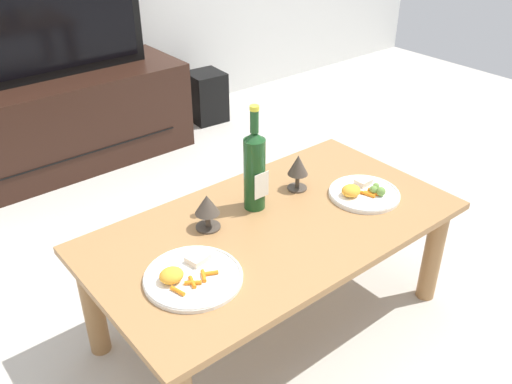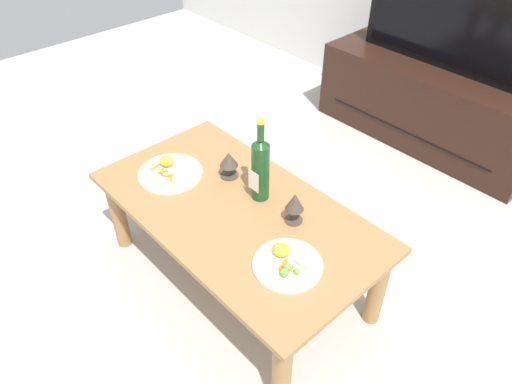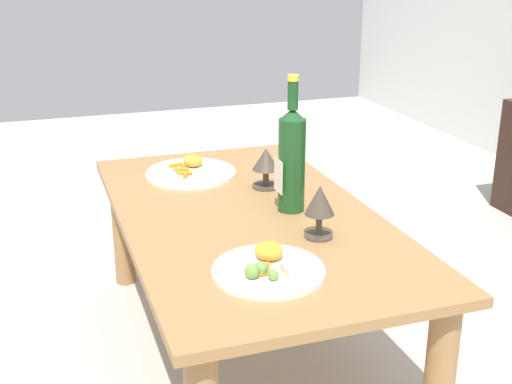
{
  "view_description": "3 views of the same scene",
  "coord_description": "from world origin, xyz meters",
  "px_view_note": "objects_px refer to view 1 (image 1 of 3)",
  "views": [
    {
      "loc": [
        -1.01,
        -1.14,
        1.47
      ],
      "look_at": [
        -0.02,
        0.07,
        0.53
      ],
      "focal_mm": 38.63,
      "sensor_mm": 36.0,
      "label": 1
    },
    {
      "loc": [
        1.14,
        -0.93,
        1.74
      ],
      "look_at": [
        0.03,
        0.09,
        0.49
      ],
      "focal_mm": 33.51,
      "sensor_mm": 36.0,
      "label": 2
    },
    {
      "loc": [
        1.65,
        -0.53,
        1.12
      ],
      "look_at": [
        0.01,
        0.02,
        0.5
      ],
      "focal_mm": 47.51,
      "sensor_mm": 36.0,
      "label": 3
    }
  ],
  "objects_px": {
    "floor_speaker": "(206,97)",
    "dining_table": "(274,241)",
    "wine_bottle": "(255,168)",
    "tv_stand": "(60,123)",
    "dinner_plate_left": "(191,276)",
    "dinner_plate_right": "(363,193)",
    "goblet_right": "(298,167)",
    "goblet_left": "(207,207)",
    "tv_screen": "(41,25)"
  },
  "relations": [
    {
      "from": "floor_speaker",
      "to": "dining_table",
      "type": "bearing_deg",
      "value": -113.11
    },
    {
      "from": "wine_bottle",
      "to": "tv_stand",
      "type": "bearing_deg",
      "value": 93.7
    },
    {
      "from": "tv_stand",
      "to": "dinner_plate_left",
      "type": "relative_size",
      "value": 4.84
    },
    {
      "from": "wine_bottle",
      "to": "dinner_plate_left",
      "type": "height_order",
      "value": "wine_bottle"
    },
    {
      "from": "tv_stand",
      "to": "dinner_plate_right",
      "type": "xyz_separation_m",
      "value": [
        0.45,
        -1.75,
        0.2
      ]
    },
    {
      "from": "goblet_right",
      "to": "dinner_plate_left",
      "type": "relative_size",
      "value": 0.48
    },
    {
      "from": "floor_speaker",
      "to": "goblet_left",
      "type": "relative_size",
      "value": 2.61
    },
    {
      "from": "dinner_plate_right",
      "to": "wine_bottle",
      "type": "bearing_deg",
      "value": 151.37
    },
    {
      "from": "tv_stand",
      "to": "dinner_plate_left",
      "type": "xyz_separation_m",
      "value": [
        -0.29,
        -1.75,
        0.2
      ]
    },
    {
      "from": "floor_speaker",
      "to": "wine_bottle",
      "type": "height_order",
      "value": "wine_bottle"
    },
    {
      "from": "wine_bottle",
      "to": "goblet_right",
      "type": "bearing_deg",
      "value": -0.91
    },
    {
      "from": "wine_bottle",
      "to": "floor_speaker",
      "type": "bearing_deg",
      "value": 61.05
    },
    {
      "from": "dining_table",
      "to": "floor_speaker",
      "type": "height_order",
      "value": "dining_table"
    },
    {
      "from": "dining_table",
      "to": "dinner_plate_right",
      "type": "height_order",
      "value": "dinner_plate_right"
    },
    {
      "from": "tv_screen",
      "to": "dinner_plate_left",
      "type": "distance_m",
      "value": 1.8
    },
    {
      "from": "floor_speaker",
      "to": "dinner_plate_left",
      "type": "xyz_separation_m",
      "value": [
        -1.26,
        -1.76,
        0.29
      ]
    },
    {
      "from": "goblet_left",
      "to": "goblet_right",
      "type": "xyz_separation_m",
      "value": [
        0.4,
        0.0,
        0.01
      ]
    },
    {
      "from": "dinner_plate_right",
      "to": "tv_screen",
      "type": "bearing_deg",
      "value": 104.43
    },
    {
      "from": "tv_stand",
      "to": "goblet_right",
      "type": "relative_size",
      "value": 10.15
    },
    {
      "from": "goblet_left",
      "to": "dinner_plate_right",
      "type": "bearing_deg",
      "value": -18.88
    },
    {
      "from": "tv_stand",
      "to": "tv_screen",
      "type": "relative_size",
      "value": 1.29
    },
    {
      "from": "dining_table",
      "to": "wine_bottle",
      "type": "height_order",
      "value": "wine_bottle"
    },
    {
      "from": "goblet_left",
      "to": "goblet_right",
      "type": "height_order",
      "value": "goblet_right"
    },
    {
      "from": "dinner_plate_right",
      "to": "floor_speaker",
      "type": "bearing_deg",
      "value": 73.59
    },
    {
      "from": "wine_bottle",
      "to": "goblet_right",
      "type": "relative_size",
      "value": 2.74
    },
    {
      "from": "tv_stand",
      "to": "tv_screen",
      "type": "xyz_separation_m",
      "value": [
        0.0,
        -0.0,
        0.53
      ]
    },
    {
      "from": "tv_screen",
      "to": "floor_speaker",
      "type": "bearing_deg",
      "value": 0.47
    },
    {
      "from": "wine_bottle",
      "to": "goblet_left",
      "type": "xyz_separation_m",
      "value": [
        -0.2,
        -0.0,
        -0.07
      ]
    },
    {
      "from": "dining_table",
      "to": "wine_bottle",
      "type": "bearing_deg",
      "value": 82.77
    },
    {
      "from": "tv_stand",
      "to": "tv_screen",
      "type": "distance_m",
      "value": 0.53
    },
    {
      "from": "tv_stand",
      "to": "goblet_right",
      "type": "distance_m",
      "value": 1.62
    },
    {
      "from": "floor_speaker",
      "to": "goblet_right",
      "type": "distance_m",
      "value": 1.75
    },
    {
      "from": "dining_table",
      "to": "goblet_left",
      "type": "xyz_separation_m",
      "value": [
        -0.18,
        0.12,
        0.15
      ]
    },
    {
      "from": "dining_table",
      "to": "goblet_right",
      "type": "distance_m",
      "value": 0.3
    },
    {
      "from": "wine_bottle",
      "to": "dinner_plate_left",
      "type": "distance_m",
      "value": 0.45
    },
    {
      "from": "dining_table",
      "to": "tv_stand",
      "type": "distance_m",
      "value": 1.69
    },
    {
      "from": "goblet_right",
      "to": "dinner_plate_right",
      "type": "xyz_separation_m",
      "value": [
        0.15,
        -0.19,
        -0.08
      ]
    },
    {
      "from": "floor_speaker",
      "to": "dinner_plate_right",
      "type": "height_order",
      "value": "dinner_plate_right"
    },
    {
      "from": "dining_table",
      "to": "goblet_right",
      "type": "relative_size",
      "value": 9.07
    },
    {
      "from": "dinner_plate_left",
      "to": "dinner_plate_right",
      "type": "bearing_deg",
      "value": -0.13
    },
    {
      "from": "goblet_right",
      "to": "tv_screen",
      "type": "bearing_deg",
      "value": 100.87
    },
    {
      "from": "tv_screen",
      "to": "goblet_left",
      "type": "height_order",
      "value": "tv_screen"
    },
    {
      "from": "tv_screen",
      "to": "dinner_plate_left",
      "type": "height_order",
      "value": "tv_screen"
    },
    {
      "from": "goblet_left",
      "to": "goblet_right",
      "type": "bearing_deg",
      "value": 0.0
    },
    {
      "from": "tv_screen",
      "to": "floor_speaker",
      "type": "height_order",
      "value": "tv_screen"
    },
    {
      "from": "dining_table",
      "to": "floor_speaker",
      "type": "bearing_deg",
      "value": 62.43
    },
    {
      "from": "goblet_right",
      "to": "tv_stand",
      "type": "bearing_deg",
      "value": 100.85
    },
    {
      "from": "tv_stand",
      "to": "floor_speaker",
      "type": "xyz_separation_m",
      "value": [
        0.97,
        0.01,
        -0.09
      ]
    },
    {
      "from": "tv_stand",
      "to": "wine_bottle",
      "type": "bearing_deg",
      "value": -86.3
    },
    {
      "from": "goblet_left",
      "to": "floor_speaker",
      "type": "bearing_deg",
      "value": 55.83
    }
  ]
}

